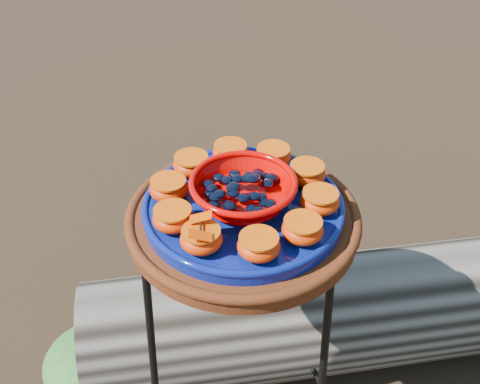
# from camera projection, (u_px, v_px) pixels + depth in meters

# --- Properties ---
(plant_stand) EXTENTS (0.44, 0.44, 0.70)m
(plant_stand) POSITION_uv_depth(u_px,v_px,m) (243.00, 344.00, 1.36)
(plant_stand) COLOR black
(plant_stand) RESTS_ON ground
(terracotta_saucer) EXTENTS (0.43, 0.43, 0.04)m
(terracotta_saucer) POSITION_uv_depth(u_px,v_px,m) (243.00, 221.00, 1.14)
(terracotta_saucer) COLOR #3C110A
(terracotta_saucer) RESTS_ON plant_stand
(cobalt_plate) EXTENTS (0.37, 0.37, 0.02)m
(cobalt_plate) POSITION_uv_depth(u_px,v_px,m) (243.00, 209.00, 1.12)
(cobalt_plate) COLOR #00155F
(cobalt_plate) RESTS_ON terracotta_saucer
(red_bowl) EXTENTS (0.19, 0.19, 0.05)m
(red_bowl) POSITION_uv_depth(u_px,v_px,m) (243.00, 192.00, 1.10)
(red_bowl) COLOR #C30200
(red_bowl) RESTS_ON cobalt_plate
(glass_gems) EXTENTS (0.14, 0.14, 0.02)m
(glass_gems) POSITION_uv_depth(u_px,v_px,m) (243.00, 176.00, 1.07)
(glass_gems) COLOR black
(glass_gems) RESTS_ON red_bowl
(orange_half_0) EXTENTS (0.07, 0.07, 0.04)m
(orange_half_0) POSITION_uv_depth(u_px,v_px,m) (201.00, 239.00, 1.01)
(orange_half_0) COLOR #AF2F04
(orange_half_0) RESTS_ON cobalt_plate
(orange_half_1) EXTENTS (0.07, 0.07, 0.04)m
(orange_half_1) POSITION_uv_depth(u_px,v_px,m) (259.00, 246.00, 0.99)
(orange_half_1) COLOR #AF2F04
(orange_half_1) RESTS_ON cobalt_plate
(orange_half_2) EXTENTS (0.07, 0.07, 0.04)m
(orange_half_2) POSITION_uv_depth(u_px,v_px,m) (303.00, 230.00, 1.02)
(orange_half_2) COLOR #AF2F04
(orange_half_2) RESTS_ON cobalt_plate
(orange_half_3) EXTENTS (0.07, 0.07, 0.04)m
(orange_half_3) POSITION_uv_depth(u_px,v_px,m) (320.00, 201.00, 1.09)
(orange_half_3) COLOR #AF2F04
(orange_half_3) RESTS_ON cobalt_plate
(orange_half_4) EXTENTS (0.07, 0.07, 0.04)m
(orange_half_4) POSITION_uv_depth(u_px,v_px,m) (307.00, 174.00, 1.15)
(orange_half_4) COLOR #AF2F04
(orange_half_4) RESTS_ON cobalt_plate
(orange_half_5) EXTENTS (0.07, 0.07, 0.04)m
(orange_half_5) POSITION_uv_depth(u_px,v_px,m) (273.00, 156.00, 1.20)
(orange_half_5) COLOR #AF2F04
(orange_half_5) RESTS_ON cobalt_plate
(orange_half_6) EXTENTS (0.07, 0.07, 0.04)m
(orange_half_6) POSITION_uv_depth(u_px,v_px,m) (230.00, 153.00, 1.21)
(orange_half_6) COLOR #AF2F04
(orange_half_6) RESTS_ON cobalt_plate
(orange_half_7) EXTENTS (0.07, 0.07, 0.04)m
(orange_half_7) POSITION_uv_depth(u_px,v_px,m) (191.00, 165.00, 1.18)
(orange_half_7) COLOR #AF2F04
(orange_half_7) RESTS_ON cobalt_plate
(orange_half_8) EXTENTS (0.07, 0.07, 0.04)m
(orange_half_8) POSITION_uv_depth(u_px,v_px,m) (169.00, 189.00, 1.12)
(orange_half_8) COLOR #AF2F04
(orange_half_8) RESTS_ON cobalt_plate
(orange_half_9) EXTENTS (0.07, 0.07, 0.04)m
(orange_half_9) POSITION_uv_depth(u_px,v_px,m) (173.00, 218.00, 1.05)
(orange_half_9) COLOR #AF2F04
(orange_half_9) RESTS_ON cobalt_plate
(butterfly) EXTENTS (0.09, 0.07, 0.01)m
(butterfly) POSITION_uv_depth(u_px,v_px,m) (201.00, 227.00, 0.99)
(butterfly) COLOR #D33B00
(butterfly) RESTS_ON orange_half_0
(driftwood_log) EXTENTS (1.81, 0.95, 0.33)m
(driftwood_log) POSITION_uv_depth(u_px,v_px,m) (400.00, 304.00, 1.70)
(driftwood_log) COLOR black
(driftwood_log) RESTS_ON ground
(foliage_left) EXTENTS (0.29, 0.29, 0.14)m
(foliage_left) POSITION_uv_depth(u_px,v_px,m) (95.00, 362.00, 1.66)
(foliage_left) COLOR #13430F
(foliage_left) RESTS_ON ground
(foliage_back) EXTENTS (0.30, 0.30, 0.15)m
(foliage_back) POSITION_uv_depth(u_px,v_px,m) (226.00, 264.00, 1.96)
(foliage_back) COLOR #13430F
(foliage_back) RESTS_ON ground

